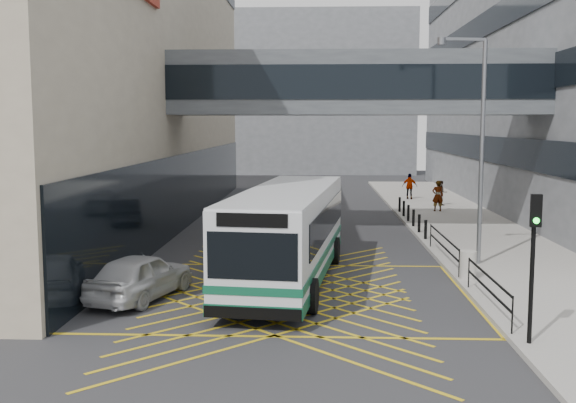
# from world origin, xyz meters

# --- Properties ---
(ground) EXTENTS (120.00, 120.00, 0.00)m
(ground) POSITION_xyz_m (0.00, 0.00, 0.00)
(ground) COLOR #333335
(building_far) EXTENTS (28.00, 16.00, 18.00)m
(building_far) POSITION_xyz_m (-2.00, 60.00, 9.00)
(building_far) COLOR slate
(building_far) RESTS_ON ground
(skybridge) EXTENTS (20.00, 4.10, 3.00)m
(skybridge) POSITION_xyz_m (3.00, 12.00, 7.50)
(skybridge) COLOR #4F5459
(skybridge) RESTS_ON ground
(pavement) EXTENTS (6.00, 54.00, 0.16)m
(pavement) POSITION_xyz_m (9.00, 15.00, 0.08)
(pavement) COLOR #A5A097
(pavement) RESTS_ON ground
(box_junction) EXTENTS (12.00, 9.00, 0.01)m
(box_junction) POSITION_xyz_m (0.00, 0.00, 0.00)
(box_junction) COLOR gold
(box_junction) RESTS_ON ground
(bus) EXTENTS (4.13, 12.08, 3.32)m
(bus) POSITION_xyz_m (0.12, 1.78, 1.78)
(bus) COLOR silver
(bus) RESTS_ON ground
(car_white) EXTENTS (3.24, 5.14, 1.52)m
(car_white) POSITION_xyz_m (-4.50, -0.82, 0.76)
(car_white) COLOR silver
(car_white) RESTS_ON ground
(car_dark) EXTENTS (3.24, 4.89, 1.43)m
(car_dark) POSITION_xyz_m (-2.15, 15.29, 0.71)
(car_dark) COLOR black
(car_dark) RESTS_ON ground
(car_silver) EXTENTS (3.00, 5.17, 1.51)m
(car_silver) POSITION_xyz_m (0.55, 19.99, 0.76)
(car_silver) COLOR gray
(car_silver) RESTS_ON ground
(traffic_light) EXTENTS (0.28, 0.44, 3.73)m
(traffic_light) POSITION_xyz_m (6.35, -5.33, 2.59)
(traffic_light) COLOR black
(traffic_light) RESTS_ON pavement
(street_lamp) EXTENTS (1.96, 0.54, 8.60)m
(street_lamp) POSITION_xyz_m (7.20, 4.37, 5.06)
(street_lamp) COLOR slate
(street_lamp) RESTS_ON pavement
(litter_bin) EXTENTS (0.57, 0.57, 0.99)m
(litter_bin) POSITION_xyz_m (6.40, 1.76, 0.65)
(litter_bin) COLOR #ADA89E
(litter_bin) RESTS_ON pavement
(kerb_railings) EXTENTS (0.05, 12.54, 1.00)m
(kerb_railings) POSITION_xyz_m (6.15, 1.78, 0.88)
(kerb_railings) COLOR black
(kerb_railings) RESTS_ON pavement
(bollards) EXTENTS (0.14, 10.14, 0.90)m
(bollards) POSITION_xyz_m (6.25, 15.00, 0.61)
(bollards) COLOR black
(bollards) RESTS_ON pavement
(pedestrian_a) EXTENTS (0.81, 0.61, 1.90)m
(pedestrian_a) POSITION_xyz_m (8.63, 20.34, 1.11)
(pedestrian_a) COLOR gray
(pedestrian_a) RESTS_ON pavement
(pedestrian_b) EXTENTS (0.82, 0.49, 1.64)m
(pedestrian_b) POSITION_xyz_m (9.41, 23.30, 0.98)
(pedestrian_b) COLOR gray
(pedestrian_b) RESTS_ON pavement
(pedestrian_c) EXTENTS (1.20, 0.82, 1.84)m
(pedestrian_c) POSITION_xyz_m (7.84, 27.10, 1.08)
(pedestrian_c) COLOR gray
(pedestrian_c) RESTS_ON pavement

